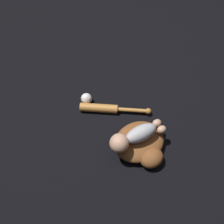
% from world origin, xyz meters
% --- Properties ---
extents(ground_plane, '(6.00, 6.00, 0.00)m').
position_xyz_m(ground_plane, '(0.00, 0.00, 0.00)').
color(ground_plane, black).
extents(baseball_glove, '(0.33, 0.33, 0.10)m').
position_xyz_m(baseball_glove, '(0.06, 0.07, 0.05)').
color(baseball_glove, brown).
rests_on(baseball_glove, ground).
extents(baby_figure, '(0.36, 0.14, 0.11)m').
position_xyz_m(baby_figure, '(0.10, 0.05, 0.15)').
color(baby_figure, '#B2B2B7').
rests_on(baby_figure, baseball_glove).
extents(baseball_bat, '(0.40, 0.33, 0.06)m').
position_xyz_m(baseball_bat, '(0.08, -0.27, 0.03)').
color(baseball_bat, '#C6843D').
rests_on(baseball_bat, ground).
extents(baseball, '(0.08, 0.08, 0.08)m').
position_xyz_m(baseball, '(0.15, -0.42, 0.04)').
color(baseball, white).
rests_on(baseball, ground).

